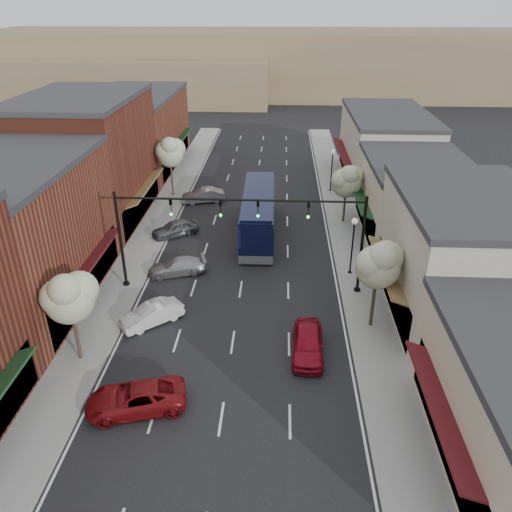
# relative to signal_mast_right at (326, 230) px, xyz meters

# --- Properties ---
(ground) EXTENTS (160.00, 160.00, 0.00)m
(ground) POSITION_rel_signal_mast_right_xyz_m (-5.62, -8.00, -4.62)
(ground) COLOR black
(ground) RESTS_ON ground
(sidewalk_left) EXTENTS (2.80, 73.00, 0.15)m
(sidewalk_left) POSITION_rel_signal_mast_right_xyz_m (-14.02, 10.50, -4.55)
(sidewalk_left) COLOR gray
(sidewalk_left) RESTS_ON ground
(sidewalk_right) EXTENTS (2.80, 73.00, 0.15)m
(sidewalk_right) POSITION_rel_signal_mast_right_xyz_m (2.78, 10.50, -4.55)
(sidewalk_right) COLOR gray
(sidewalk_right) RESTS_ON ground
(curb_left) EXTENTS (0.25, 73.00, 0.17)m
(curb_left) POSITION_rel_signal_mast_right_xyz_m (-12.62, 10.50, -4.55)
(curb_left) COLOR gray
(curb_left) RESTS_ON ground
(curb_right) EXTENTS (0.25, 73.00, 0.17)m
(curb_right) POSITION_rel_signal_mast_right_xyz_m (1.38, 10.50, -4.55)
(curb_right) COLOR gray
(curb_right) RESTS_ON ground
(bldg_left_midnear) EXTENTS (10.14, 14.10, 9.40)m
(bldg_left_midnear) POSITION_rel_signal_mast_right_xyz_m (-19.85, -2.00, 0.03)
(bldg_left_midnear) COLOR brown
(bldg_left_midnear) RESTS_ON ground
(bldg_left_midfar) EXTENTS (10.14, 14.10, 10.90)m
(bldg_left_midfar) POSITION_rel_signal_mast_right_xyz_m (-19.86, 12.00, 0.78)
(bldg_left_midfar) COLOR maroon
(bldg_left_midfar) RESTS_ON ground
(bldg_left_far) EXTENTS (10.14, 18.10, 8.40)m
(bldg_left_far) POSITION_rel_signal_mast_right_xyz_m (-19.84, 28.00, -0.46)
(bldg_left_far) COLOR brown
(bldg_left_far) RESTS_ON ground
(bldg_right_midnear) EXTENTS (9.14, 12.10, 7.90)m
(bldg_right_midnear) POSITION_rel_signal_mast_right_xyz_m (8.10, -2.00, -0.72)
(bldg_right_midnear) COLOR beige
(bldg_right_midnear) RESTS_ON ground
(bldg_right_midfar) EXTENTS (9.14, 12.10, 6.40)m
(bldg_right_midfar) POSITION_rel_signal_mast_right_xyz_m (8.08, 10.00, -1.46)
(bldg_right_midfar) COLOR #BBAE94
(bldg_right_midfar) RESTS_ON ground
(bldg_right_far) EXTENTS (9.14, 16.10, 7.40)m
(bldg_right_far) POSITION_rel_signal_mast_right_xyz_m (8.09, 24.00, -0.96)
(bldg_right_far) COLOR beige
(bldg_right_far) RESTS_ON ground
(hill_far) EXTENTS (120.00, 30.00, 12.00)m
(hill_far) POSITION_rel_signal_mast_right_xyz_m (-5.62, 82.00, 1.38)
(hill_far) COLOR #7A6647
(hill_far) RESTS_ON ground
(hill_near) EXTENTS (50.00, 20.00, 8.00)m
(hill_near) POSITION_rel_signal_mast_right_xyz_m (-30.62, 70.00, -0.62)
(hill_near) COLOR #7A6647
(hill_near) RESTS_ON ground
(signal_mast_right) EXTENTS (8.22, 0.46, 7.00)m
(signal_mast_right) POSITION_rel_signal_mast_right_xyz_m (0.00, 0.00, 0.00)
(signal_mast_right) COLOR black
(signal_mast_right) RESTS_ON ground
(signal_mast_left) EXTENTS (8.22, 0.46, 7.00)m
(signal_mast_left) POSITION_rel_signal_mast_right_xyz_m (-11.24, 0.00, 0.00)
(signal_mast_left) COLOR black
(signal_mast_left) RESTS_ON ground
(tree_right_near) EXTENTS (2.85, 2.65, 5.95)m
(tree_right_near) POSITION_rel_signal_mast_right_xyz_m (2.73, -4.05, -0.17)
(tree_right_near) COLOR #47382B
(tree_right_near) RESTS_ON ground
(tree_right_far) EXTENTS (2.85, 2.65, 5.43)m
(tree_right_far) POSITION_rel_signal_mast_right_xyz_m (2.73, 11.95, -0.63)
(tree_right_far) COLOR #47382B
(tree_right_far) RESTS_ON ground
(tree_left_near) EXTENTS (2.85, 2.65, 5.69)m
(tree_left_near) POSITION_rel_signal_mast_right_xyz_m (-13.87, -8.05, -0.40)
(tree_left_near) COLOR #47382B
(tree_left_near) RESTS_ON ground
(tree_left_far) EXTENTS (2.85, 2.65, 6.13)m
(tree_left_far) POSITION_rel_signal_mast_right_xyz_m (-13.87, 17.95, -0.02)
(tree_left_far) COLOR #47382B
(tree_left_far) RESTS_ON ground
(lamp_post_near) EXTENTS (0.44, 0.44, 4.44)m
(lamp_post_near) POSITION_rel_signal_mast_right_xyz_m (2.18, 2.50, -1.62)
(lamp_post_near) COLOR black
(lamp_post_near) RESTS_ON ground
(lamp_post_far) EXTENTS (0.44, 0.44, 4.44)m
(lamp_post_far) POSITION_rel_signal_mast_right_xyz_m (2.18, 20.00, -1.62)
(lamp_post_far) COLOR black
(lamp_post_far) RESTS_ON ground
(coach_bus) EXTENTS (2.79, 11.96, 3.65)m
(coach_bus) POSITION_rel_signal_mast_right_xyz_m (-4.82, 9.26, -2.72)
(coach_bus) COLOR black
(coach_bus) RESTS_ON ground
(red_hatchback) EXTENTS (1.92, 4.42, 1.48)m
(red_hatchback) POSITION_rel_signal_mast_right_xyz_m (-1.29, -6.84, -3.88)
(red_hatchback) COLOR maroon
(red_hatchback) RESTS_ON ground
(parked_car_a) EXTENTS (5.27, 3.39, 1.35)m
(parked_car_a) POSITION_rel_signal_mast_right_xyz_m (-9.82, -11.54, -3.95)
(parked_car_a) COLOR maroon
(parked_car_a) RESTS_ON ground
(parked_car_b) EXTENTS (3.88, 3.58, 1.29)m
(parked_car_b) POSITION_rel_signal_mast_right_xyz_m (-10.77, -4.31, -3.98)
(parked_car_b) COLOR silver
(parked_car_b) RESTS_ON ground
(parked_car_c) EXTENTS (4.46, 2.81, 1.21)m
(parked_car_c) POSITION_rel_signal_mast_right_xyz_m (-10.41, 1.95, -4.02)
(parked_car_c) COLOR #96969B
(parked_car_c) RESTS_ON ground
(parked_car_d) EXTENTS (4.17, 3.57, 1.35)m
(parked_car_d) POSITION_rel_signal_mast_right_xyz_m (-11.82, 8.47, -3.95)
(parked_car_d) COLOR #54565B
(parked_car_d) RESTS_ON ground
(parked_car_e) EXTENTS (4.37, 2.51, 1.36)m
(parked_car_e) POSITION_rel_signal_mast_right_xyz_m (-10.58, 16.38, -3.94)
(parked_car_e) COLOR #A4A4A9
(parked_car_e) RESTS_ON ground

